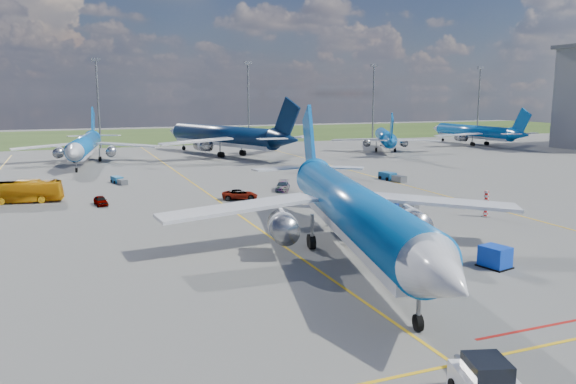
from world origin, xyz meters
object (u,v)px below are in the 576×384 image
object	(u,v)px
bg_jet_ne	(385,151)
service_car_b	(240,195)
apron_bus	(20,192)
baggage_tug_w	(397,205)
warning_post	(486,204)
uld_container	(495,257)
main_airliner	(351,256)
baggage_tug_c	(119,180)
bg_jet_ene	(473,145)
service_car_a	(101,201)
bg_jet_n	(223,155)
service_car_c	(283,186)
baggage_tug_e	(392,177)
bg_jet_nnw	(86,163)

from	to	relation	value
bg_jet_ne	service_car_b	size ratio (longest dim) A/B	7.66
apron_bus	baggage_tug_w	distance (m)	47.95
warning_post	bg_jet_ne	distance (m)	75.21
uld_container	apron_bus	bearing A→B (deg)	117.66
main_airliner	apron_bus	xyz separation A→B (m)	(-28.26, 37.21, 1.45)
uld_container	baggage_tug_c	distance (m)	61.01
warning_post	bg_jet_ene	world-z (taller)	bg_jet_ene
main_airliner	uld_container	distance (m)	11.73
main_airliner	service_car_a	size ratio (longest dim) A/B	13.46
bg_jet_ene	apron_bus	bearing A→B (deg)	21.33
warning_post	bg_jet_ene	xyz separation A→B (m)	(60.08, 74.93, -1.50)
bg_jet_n	baggage_tug_c	bearing A→B (deg)	30.64
service_car_b	service_car_c	world-z (taller)	service_car_c
service_car_b	baggage_tug_w	distance (m)	20.69
service_car_a	service_car_c	xyz separation A→B (m)	(25.16, 1.68, 0.08)
main_airliner	bg_jet_ne	bearing A→B (deg)	70.18
service_car_a	service_car_c	bearing A→B (deg)	-3.09
baggage_tug_w	baggage_tug_c	xyz separation A→B (m)	(-29.67, 33.14, -0.05)
baggage_tug_w	baggage_tug_e	distance (m)	23.20
main_airliner	baggage_tug_e	xyz separation A→B (m)	(26.32, 35.89, 0.57)
bg_jet_ene	service_car_a	bearing A→B (deg)	25.82
apron_bus	baggage_tug_c	size ratio (longest dim) A/B	2.26
uld_container	service_car_b	xyz separation A→B (m)	(-10.70, 35.95, -0.21)
baggage_tug_w	bg_jet_n	bearing A→B (deg)	69.90
bg_jet_ne	service_car_c	bearing A→B (deg)	71.85
bg_jet_nnw	service_car_a	xyz separation A→B (m)	(0.24, -46.29, 0.59)
bg_jet_n	bg_jet_ene	world-z (taller)	bg_jet_n
apron_bus	uld_container	bearing A→B (deg)	-131.65
bg_jet_nnw	service_car_c	bearing A→B (deg)	-51.86
warning_post	baggage_tug_e	xyz separation A→B (m)	(4.52, 27.33, -0.93)
bg_jet_n	service_car_c	size ratio (longest dim) A/B	10.63
apron_bus	bg_jet_ene	bearing A→B (deg)	-59.34
baggage_tug_c	service_car_a	bearing A→B (deg)	-117.45
service_car_a	service_car_c	world-z (taller)	service_car_c
bg_jet_n	baggage_tug_w	world-z (taller)	bg_jet_n
apron_bus	service_car_c	size ratio (longest dim) A/B	2.26
main_airliner	baggage_tug_c	xyz separation A→B (m)	(-15.01, 48.97, 0.47)
bg_jet_n	baggage_tug_c	size ratio (longest dim) A/B	10.67
bg_jet_n	service_car_c	xyz separation A→B (m)	(-4.29, -49.01, 0.67)
uld_container	main_airliner	bearing A→B (deg)	130.82
main_airliner	service_car_c	distance (m)	33.92
bg_jet_n	main_airliner	world-z (taller)	bg_jet_n
service_car_a	warning_post	bearing A→B (deg)	-36.54
bg_jet_nnw	bg_jet_ne	size ratio (longest dim) A/B	1.12
main_airliner	baggage_tug_c	world-z (taller)	main_airliner
bg_jet_ene	baggage_tug_c	distance (m)	102.86
warning_post	bg_jet_ne	world-z (taller)	bg_jet_ne
service_car_a	baggage_tug_w	bearing A→B (deg)	-32.21
bg_jet_ene	baggage_tug_w	world-z (taller)	bg_jet_ene
bg_jet_n	baggage_tug_w	size ratio (longest dim) A/B	9.70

